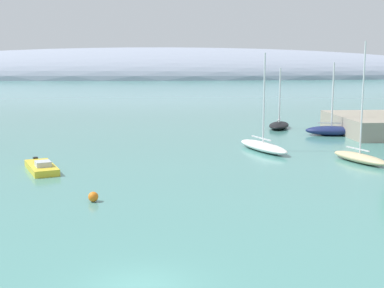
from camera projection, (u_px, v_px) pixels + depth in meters
The scene contains 8 objects.
water at pixel (139, 288), 20.03m from camera, with size 600.00×600.00×0.00m, color teal.
distant_ridge at pixel (162, 77), 252.81m from camera, with size 322.77×83.19×28.36m, color #8E99AD.
sailboat_sand_near_shore at pixel (360, 157), 44.44m from camera, with size 3.71×6.40×10.12m.
sailboat_navy_mid_mooring at pixel (331, 130), 60.15m from camera, with size 6.17×3.27×8.29m.
sailboat_white_outer_mooring at pixel (263, 146), 49.98m from camera, with size 4.48×8.04×9.23m.
sailboat_black_end_of_line at pixel (279, 125), 66.17m from camera, with size 4.21×6.20×7.59m.
motorboat_yellow_foreground at pixel (42, 167), 40.99m from camera, with size 3.64×5.70×0.92m.
mooring_buoy_orange at pixel (93, 197), 32.15m from camera, with size 0.62×0.62×0.62m, color orange.
Camera 1 is at (0.81, -18.99, 8.65)m, focal length 49.15 mm.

